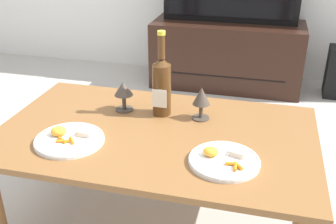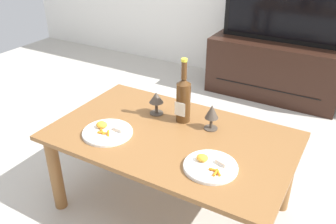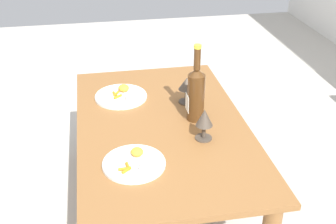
% 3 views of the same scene
% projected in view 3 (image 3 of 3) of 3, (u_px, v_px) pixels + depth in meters
% --- Properties ---
extents(ground_plane, '(6.40, 6.40, 0.00)m').
position_uv_depth(ground_plane, '(163.00, 208.00, 2.22)').
color(ground_plane, '#B7B2A8').
extents(dining_table, '(1.26, 0.76, 0.50)m').
position_uv_depth(dining_table, '(162.00, 139.00, 2.02)').
color(dining_table, brown).
rests_on(dining_table, ground_plane).
extents(wine_bottle, '(0.08, 0.08, 0.36)m').
position_uv_depth(wine_bottle, '(196.00, 92.00, 1.95)').
color(wine_bottle, '#4C2D14').
rests_on(wine_bottle, dining_table).
extents(goblet_left, '(0.08, 0.08, 0.13)m').
position_uv_depth(goblet_left, '(187.00, 85.00, 2.12)').
color(goblet_left, '#473D33').
rests_on(goblet_left, dining_table).
extents(goblet_right, '(0.07, 0.07, 0.14)m').
position_uv_depth(goblet_right, '(204.00, 120.00, 1.82)').
color(goblet_right, '#473D33').
rests_on(goblet_right, dining_table).
extents(dinner_plate_left, '(0.26, 0.26, 0.05)m').
position_uv_depth(dinner_plate_left, '(121.00, 96.00, 2.20)').
color(dinner_plate_left, white).
rests_on(dinner_plate_left, dining_table).
extents(dinner_plate_right, '(0.25, 0.25, 0.04)m').
position_uv_depth(dinner_plate_right, '(134.00, 163.00, 1.70)').
color(dinner_plate_right, white).
rests_on(dinner_plate_right, dining_table).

